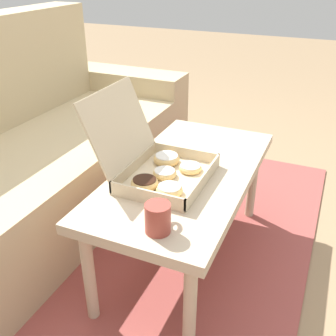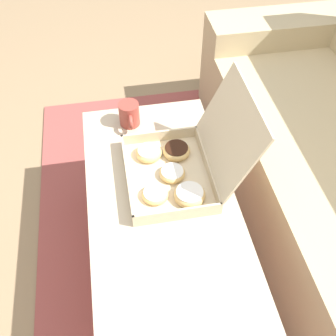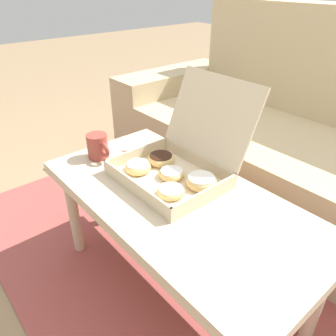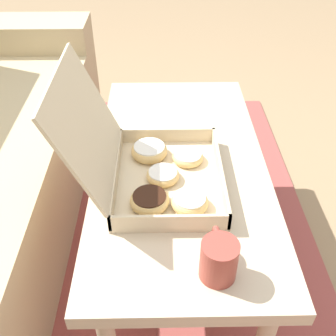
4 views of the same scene
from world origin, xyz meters
TOP-DOWN VIEW (x-y plane):
  - ground_plane at (0.00, 0.00)m, footprint 12.00×12.00m
  - area_rug at (0.00, 0.30)m, footprint 2.27×1.76m
  - couch at (0.00, 0.81)m, footprint 2.15×0.81m
  - coffee_table at (0.00, -0.05)m, footprint 1.01×0.50m
  - pastry_box at (-0.10, 0.03)m, footprint 0.38×0.41m
  - coffee_mug at (-0.40, -0.12)m, footprint 0.12×0.08m

SIDE VIEW (x-z plane):
  - ground_plane at x=0.00m, z-range 0.00..0.00m
  - area_rug at x=0.00m, z-range 0.00..0.01m
  - couch at x=0.00m, z-range -0.17..0.80m
  - coffee_table at x=0.00m, z-range 0.18..0.63m
  - coffee_mug at x=-0.40m, z-range 0.45..0.55m
  - pastry_box at x=-0.10m, z-range 0.35..0.68m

